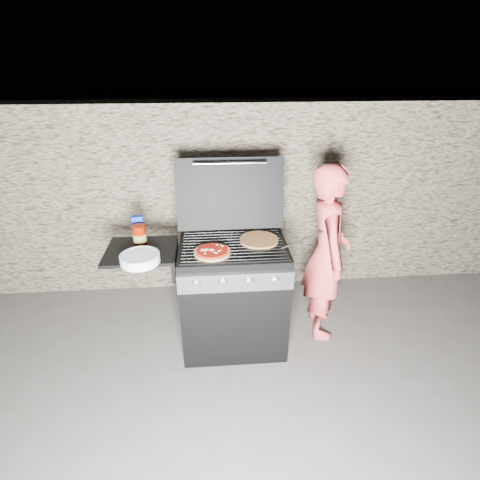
{
  "coord_description": "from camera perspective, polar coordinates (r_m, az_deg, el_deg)",
  "views": [
    {
      "loc": [
        -0.14,
        -2.43,
        2.17
      ],
      "look_at": [
        0.05,
        0.0,
        0.95
      ],
      "focal_mm": 28.0,
      "sensor_mm": 36.0,
      "label": 1
    }
  ],
  "objects": [
    {
      "name": "ground",
      "position": [
        3.26,
        -0.91,
        -15.12
      ],
      "size": [
        50.0,
        50.0,
        0.0
      ],
      "primitive_type": "plane",
      "color": "#423F3A"
    },
    {
      "name": "stone_wall",
      "position": [
        3.71,
        -2.07,
        6.53
      ],
      "size": [
        8.0,
        0.35,
        1.8
      ],
      "primitive_type": "cube",
      "color": "gray",
      "rests_on": "ground"
    },
    {
      "name": "gas_grill",
      "position": [
        2.98,
        -5.83,
        -8.74
      ],
      "size": [
        1.34,
        0.79,
        0.91
      ],
      "primitive_type": null,
      "color": "black",
      "rests_on": "ground"
    },
    {
      "name": "pizza_topped",
      "position": [
        2.63,
        -4.25,
        -1.74
      ],
      "size": [
        0.31,
        0.31,
        0.03
      ],
      "primitive_type": null,
      "rotation": [
        0.0,
        0.0,
        -0.22
      ],
      "color": "#E3BD72",
      "rests_on": "gas_grill"
    },
    {
      "name": "pizza_plain",
      "position": [
        2.81,
        2.9,
        0.04
      ],
      "size": [
        0.31,
        0.31,
        0.02
      ],
      "primitive_type": "cylinder",
      "rotation": [
        0.0,
        0.0,
        -0.06
      ],
      "color": "#B48240",
      "rests_on": "gas_grill"
    },
    {
      "name": "sauce_jar",
      "position": [
        2.85,
        -15.08,
        0.79
      ],
      "size": [
        0.11,
        0.11,
        0.15
      ],
      "primitive_type": "cylinder",
      "rotation": [
        0.0,
        0.0,
        0.19
      ],
      "color": "#791000",
      "rests_on": "gas_grill"
    },
    {
      "name": "blue_carton",
      "position": [
        2.95,
        -15.26,
        1.98
      ],
      "size": [
        0.09,
        0.06,
        0.17
      ],
      "primitive_type": "cube",
      "rotation": [
        0.0,
        0.0,
        0.13
      ],
      "color": "#072FAE",
      "rests_on": "gas_grill"
    },
    {
      "name": "plate_stack",
      "position": [
        2.61,
        -14.99,
        -2.73
      ],
      "size": [
        0.32,
        0.32,
        0.06
      ],
      "primitive_type": "cylinder",
      "rotation": [
        0.0,
        0.0,
        -0.22
      ],
      "color": "silver",
      "rests_on": "gas_grill"
    },
    {
      "name": "person",
      "position": [
        3.07,
        13.07,
        -2.05
      ],
      "size": [
        0.4,
        0.57,
        1.47
      ],
      "primitive_type": "imported",
      "rotation": [
        0.0,
        0.0,
        1.48
      ],
      "color": "#DC4448",
      "rests_on": "ground"
    },
    {
      "name": "tongs",
      "position": [
        2.81,
        10.61,
        0.58
      ],
      "size": [
        0.47,
        0.19,
        0.1
      ],
      "primitive_type": "cylinder",
      "rotation": [
        0.0,
        1.4,
        0.37
      ],
      "color": "black",
      "rests_on": "gas_grill"
    }
  ]
}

